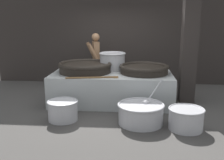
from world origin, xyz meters
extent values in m
plane|color=#474442|center=(0.00, 0.00, 0.00)|extent=(60.00, 60.00, 0.00)
cube|color=#2D2826|center=(0.00, 2.18, 2.11)|extent=(8.13, 0.24, 4.22)
cube|color=#2D2826|center=(1.91, 0.18, 2.11)|extent=(0.37, 0.37, 4.22)
cube|color=#B2B7B7|center=(0.00, 0.00, 0.38)|extent=(3.00, 1.57, 0.76)
cylinder|color=black|center=(-0.69, 0.01, 0.87)|extent=(1.30, 1.30, 0.20)
torus|color=black|center=(-0.69, 0.01, 0.97)|extent=(1.35, 1.35, 0.10)
cylinder|color=black|center=(0.80, 0.00, 0.85)|extent=(1.19, 1.19, 0.16)
torus|color=black|center=(0.80, 0.00, 0.93)|extent=(1.23, 1.23, 0.09)
cylinder|color=#B7B7BC|center=(-0.02, 0.42, 0.98)|extent=(0.66, 0.66, 0.43)
torus|color=#B7B7BC|center=(-0.02, 0.42, 1.20)|extent=(0.70, 0.70, 0.05)
cylinder|color=brown|center=(-0.40, -0.68, 0.78)|extent=(1.20, 0.25, 0.04)
cube|color=brown|center=(0.13, -0.59, 0.77)|extent=(0.14, 0.12, 0.02)
cylinder|color=#8C6647|center=(-0.56, 1.14, 0.41)|extent=(0.13, 0.13, 0.83)
cylinder|color=#8C6647|center=(-0.60, 1.32, 0.41)|extent=(0.13, 0.13, 0.83)
cube|color=#334C72|center=(-0.58, 1.23, 0.58)|extent=(0.25, 0.29, 0.54)
cube|color=#8C6647|center=(-0.58, 1.23, 1.13)|extent=(0.28, 0.53, 0.61)
cylinder|color=#8C6647|center=(-0.62, 0.96, 1.13)|extent=(0.35, 0.18, 0.56)
cylinder|color=#8C6647|center=(-0.74, 1.45, 1.13)|extent=(0.35, 0.18, 0.56)
sphere|color=#8C6647|center=(-0.58, 1.23, 1.57)|extent=(0.23, 0.23, 0.23)
cylinder|color=#B7B7BC|center=(0.70, -1.41, 0.20)|extent=(0.91, 0.91, 0.40)
torus|color=#B7B7BC|center=(0.70, -1.41, 0.40)|extent=(0.95, 0.95, 0.05)
cylinder|color=tan|center=(0.70, -1.41, 0.29)|extent=(0.80, 0.80, 0.10)
sphere|color=#B7B7BC|center=(0.80, -1.29, 0.38)|extent=(0.16, 0.16, 0.16)
cylinder|color=#B7B7BC|center=(0.98, -1.05, 0.59)|extent=(0.39, 0.50, 0.44)
cylinder|color=#B7B7BC|center=(1.56, -1.63, 0.20)|extent=(0.66, 0.66, 0.41)
torus|color=#B7B7BC|center=(1.56, -1.63, 0.41)|extent=(0.69, 0.69, 0.03)
cylinder|color=orange|center=(1.56, -1.63, 0.30)|extent=(0.58, 0.58, 0.10)
cylinder|color=orange|center=(1.48, -1.43, 0.37)|extent=(0.06, 0.05, 0.04)
cylinder|color=orange|center=(1.61, -1.60, 0.36)|extent=(0.06, 0.07, 0.03)
cylinder|color=orange|center=(1.46, -1.57, 0.36)|extent=(0.06, 0.04, 0.03)
cylinder|color=orange|center=(1.54, -1.69, 0.36)|extent=(0.05, 0.03, 0.03)
cylinder|color=orange|center=(1.52, -1.81, 0.37)|extent=(0.06, 0.06, 0.04)
cylinder|color=orange|center=(1.60, -1.54, 0.36)|extent=(0.04, 0.03, 0.03)
cylinder|color=orange|center=(1.65, -1.57, 0.36)|extent=(0.06, 0.06, 0.03)
cylinder|color=#B7B7BC|center=(-0.93, -1.36, 0.20)|extent=(0.62, 0.62, 0.41)
torus|color=#B7B7BC|center=(-0.93, -1.36, 0.41)|extent=(0.65, 0.65, 0.03)
cylinder|color=#6B9347|center=(-0.93, -1.36, 0.30)|extent=(0.54, 0.54, 0.10)
camera|label=1|loc=(0.52, -6.48, 2.09)|focal=42.00mm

